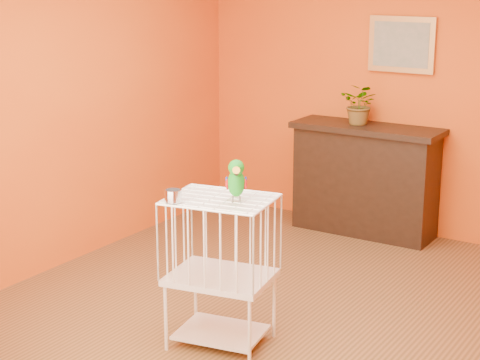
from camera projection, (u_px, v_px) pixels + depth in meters
The scene contains 8 objects.
ground at pixel (276, 311), 5.82m from camera, with size 4.50×4.50×0.00m, color brown.
room_shell at pixel (278, 95), 5.42m from camera, with size 4.50×4.50×4.50m.
console_cabinet at pixel (365, 179), 7.44m from camera, with size 1.38×0.50×1.02m.
potted_plant at pixel (361, 109), 7.32m from camera, with size 0.34×0.38×0.29m, color #26722D.
framed_picture at pixel (401, 45), 7.18m from camera, with size 0.62×0.04×0.50m.
birdcage at pixel (221, 270), 5.20m from camera, with size 0.73×0.61×1.00m.
feed_cup at pixel (173, 196), 4.98m from camera, with size 0.11×0.11×0.08m, color silver.
parrot at pixel (236, 180), 4.96m from camera, with size 0.19×0.24×0.28m.
Camera 1 is at (2.67, -4.68, 2.42)m, focal length 60.00 mm.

